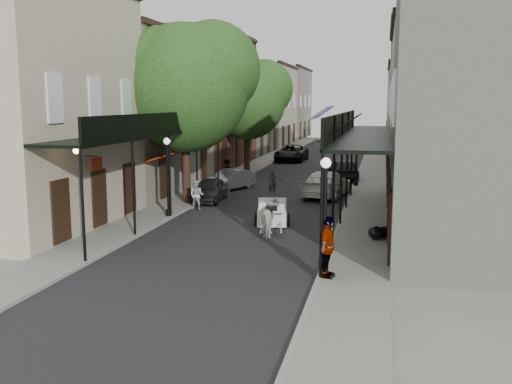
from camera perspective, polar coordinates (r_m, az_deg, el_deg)
The scene contains 24 objects.
ground at distance 20.63m, azimuth -4.11°, elevation -6.42°, with size 140.00×140.00×0.00m, color gray.
road at distance 39.84m, azimuth 4.19°, elevation 1.08°, with size 8.00×90.00×0.01m, color black.
sidewalk_left at distance 40.85m, azimuth -2.77°, elevation 1.37°, with size 2.20×90.00×0.12m, color gray.
sidewalk_right at distance 39.42m, azimuth 11.39°, elevation 0.92°, with size 2.20×90.00×0.12m, color gray.
building_row_left at distance 51.10m, azimuth -3.74°, elevation 8.72°, with size 5.00×80.00×10.50m, color #BBAF95.
building_row_right at distance 49.12m, azimuth 16.11°, elevation 8.38°, with size 5.00×80.00×10.50m, color slate.
gallery_left at distance 28.11m, azimuth -9.50°, elevation 5.97°, with size 2.20×18.05×4.88m.
gallery_right at distance 26.07m, azimuth 10.51°, elevation 5.72°, with size 2.20×18.05×4.88m.
tree_near at distance 30.88m, azimuth -6.32°, elevation 10.82°, with size 7.31×6.80×9.63m.
tree_far at distance 44.36m, azimuth -0.42°, elevation 9.46°, with size 6.45×6.00×8.61m.
lamppost_right_near at distance 17.46m, azimuth 6.90°, elevation -2.39°, with size 0.32×0.32×3.71m.
lamppost_left at distance 27.13m, azimuth -8.82°, elevation 1.63°, with size 0.32×0.32×3.71m.
lamppost_right_far at distance 37.23m, azimuth 10.03°, elevation 3.58°, with size 0.32×0.32×3.71m.
horse at distance 23.52m, azimuth 1.53°, elevation -2.60°, with size 0.81×1.78×1.50m, color silver.
carriage at distance 25.78m, azimuth 1.62°, elevation -1.07°, with size 1.75×2.40×2.51m.
pedestrian_walking at distance 29.28m, azimuth -5.96°, elevation -0.32°, with size 0.74×0.58×1.53m, color #B2B4AA.
pedestrian_sidewalk_left at distance 38.89m, azimuth -2.93°, elevation 2.19°, with size 0.97×0.56×1.51m, color gray.
pedestrian_sidewalk_right at distance 17.66m, azimuth 7.16°, elevation -5.49°, with size 1.12×0.47×1.92m, color gray.
car_left_near at distance 31.76m, azimuth -4.68°, elevation 0.22°, with size 1.53×3.81×1.30m, color black.
car_left_mid at distance 35.88m, azimuth -2.62°, elevation 1.23°, with size 1.35×3.87×1.27m, color #96979B.
car_left_far at distance 53.37m, azimuth 3.57°, elevation 3.91°, with size 2.55×5.53×1.54m, color black.
car_right_near at distance 33.52m, azimuth 7.08°, elevation 0.82°, with size 2.11×5.19×1.50m, color silver.
car_right_far at distance 40.81m, azimuth 8.73°, elevation 2.28°, with size 1.85×4.59×1.56m, color black.
trash_bags at distance 23.14m, azimuth 12.21°, elevation -3.96°, with size 0.89×1.04×0.53m.
Camera 1 is at (5.77, -19.03, 5.47)m, focal length 40.00 mm.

